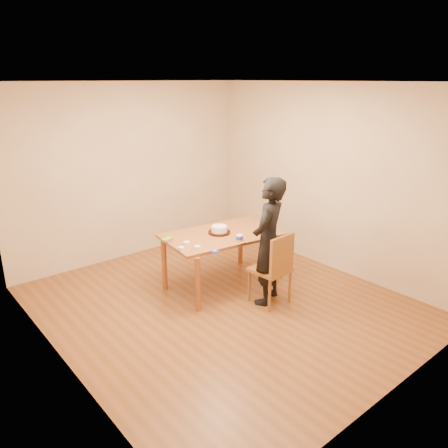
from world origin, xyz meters
TOP-DOWN VIEW (x-y plane):
  - room_shell at (0.00, 0.34)m, footprint 4.00×4.50m
  - dining_table at (0.34, 0.44)m, footprint 1.64×1.10m
  - dining_chair at (0.49, -0.33)m, footprint 0.46×0.46m
  - cake_plate at (0.34, 0.48)m, footprint 0.30×0.30m
  - cake at (0.34, 0.48)m, footprint 0.21×0.21m
  - frosting_dome at (0.34, 0.48)m, footprint 0.21×0.21m
  - frosting_tub at (0.37, 0.11)m, footprint 0.08×0.08m
  - frosting_lid at (-0.13, 0.01)m, footprint 0.10×0.10m
  - frosting_dollop at (-0.13, 0.01)m, footprint 0.04×0.04m
  - ramekin_green at (-0.23, 0.22)m, footprint 0.08×0.08m
  - ramekin_yellow at (-0.25, 0.42)m, footprint 0.08×0.08m
  - ramekin_multi at (-0.40, 0.32)m, footprint 0.07×0.07m
  - candy_box_pink at (-0.37, 0.67)m, footprint 0.14×0.11m
  - candy_box_green at (-0.38, 0.67)m, footprint 0.16×0.11m
  - spatula at (0.28, -0.02)m, footprint 0.15×0.02m
  - person at (0.49, -0.29)m, footprint 0.70×0.60m

SIDE VIEW (x-z plane):
  - dining_chair at x=0.49m, z-range 0.43..0.47m
  - dining_table at x=0.34m, z-range 0.71..0.75m
  - spatula at x=0.28m, z-range 0.75..0.76m
  - frosting_lid at x=-0.13m, z-range 0.75..0.76m
  - candy_box_pink at x=-0.37m, z-range 0.75..0.77m
  - cake_plate at x=0.34m, z-range 0.75..0.77m
  - frosting_dollop at x=-0.13m, z-range 0.76..0.78m
  - ramekin_multi at x=-0.40m, z-range 0.75..0.78m
  - ramekin_green at x=-0.23m, z-range 0.75..0.79m
  - ramekin_yellow at x=-0.25m, z-range 0.75..0.79m
  - candy_box_green at x=-0.38m, z-range 0.77..0.79m
  - frosting_tub at x=0.37m, z-range 0.75..0.82m
  - cake at x=0.34m, z-range 0.77..0.84m
  - person at x=0.49m, z-range 0.00..1.63m
  - frosting_dome at x=0.34m, z-range 0.84..0.87m
  - room_shell at x=0.00m, z-range 0.00..2.70m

